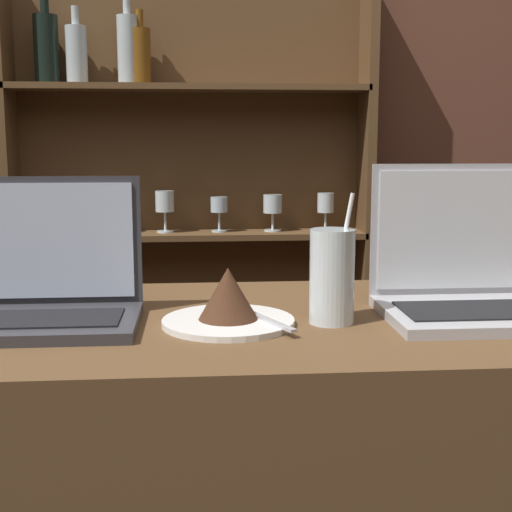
% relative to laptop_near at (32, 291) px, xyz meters
% --- Properties ---
extents(back_wall, '(7.00, 0.06, 2.70)m').
position_rel_laptop_near_xyz_m(back_wall, '(0.33, 1.35, 0.21)').
color(back_wall, brown).
rests_on(back_wall, ground_plane).
extents(back_shelf, '(1.21, 0.18, 1.94)m').
position_rel_laptop_near_xyz_m(back_shelf, '(0.24, 1.27, -0.12)').
color(back_shelf, brown).
rests_on(back_shelf, ground_plane).
extents(laptop_near, '(0.35, 0.21, 0.24)m').
position_rel_laptop_near_xyz_m(laptop_near, '(0.00, 0.00, 0.00)').
color(laptop_near, '#333338').
rests_on(laptop_near, bar_counter).
extents(laptop_far, '(0.32, 0.24, 0.25)m').
position_rel_laptop_near_xyz_m(laptop_far, '(0.74, 0.01, 0.00)').
color(laptop_far, '#ADADB2').
rests_on(laptop_far, bar_counter).
extents(cake_plate, '(0.22, 0.22, 0.09)m').
position_rel_laptop_near_xyz_m(cake_plate, '(0.32, -0.04, -0.02)').
color(cake_plate, white).
rests_on(cake_plate, bar_counter).
extents(water_glass, '(0.07, 0.07, 0.21)m').
position_rel_laptop_near_xyz_m(water_glass, '(0.49, -0.04, 0.02)').
color(water_glass, silver).
rests_on(water_glass, bar_counter).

